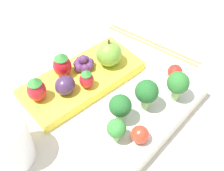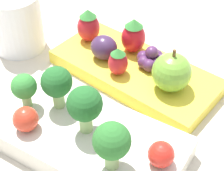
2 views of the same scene
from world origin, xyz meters
name	(u,v)px [view 2 (image 2 of 2)]	position (x,y,z in m)	size (l,w,h in m)	color
ground_plane	(117,110)	(0.00, 0.00, 0.00)	(4.00, 4.00, 0.00)	beige
bento_box_savoury	(84,139)	(0.00, 0.07, 0.01)	(0.21, 0.11, 0.03)	silver
bento_box_fruit	(135,71)	(0.01, -0.07, 0.01)	(0.23, 0.13, 0.02)	yellow
broccoli_floret_0	(88,107)	(0.00, 0.07, 0.06)	(0.04, 0.04, 0.06)	#93B770
broccoli_floret_1	(24,88)	(0.08, 0.07, 0.06)	(0.03, 0.03, 0.04)	#93B770
broccoli_floret_2	(112,142)	(-0.05, 0.09, 0.06)	(0.04, 0.04, 0.05)	#93B770
broccoli_floret_3	(57,83)	(0.05, 0.05, 0.06)	(0.03, 0.03, 0.05)	#93B770
cherry_tomato_0	(161,154)	(-0.09, 0.06, 0.04)	(0.03, 0.03, 0.03)	red
cherry_tomato_1	(26,119)	(0.05, 0.10, 0.04)	(0.03, 0.03, 0.03)	red
apple	(172,72)	(-0.04, -0.05, 0.04)	(0.05, 0.05, 0.06)	#70A838
strawberry_0	(88,26)	(0.10, -0.08, 0.04)	(0.03, 0.03, 0.05)	red
strawberry_1	(118,62)	(0.02, -0.04, 0.04)	(0.03, 0.03, 0.04)	red
strawberry_2	(133,36)	(0.03, -0.09, 0.04)	(0.03, 0.03, 0.05)	red
plum	(104,47)	(0.06, -0.06, 0.04)	(0.04, 0.03, 0.03)	#42284C
grape_cluster	(151,59)	(-0.01, -0.08, 0.03)	(0.04, 0.04, 0.03)	#562D5B
drinking_cup	(16,22)	(0.19, -0.04, 0.04)	(0.07, 0.07, 0.08)	white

